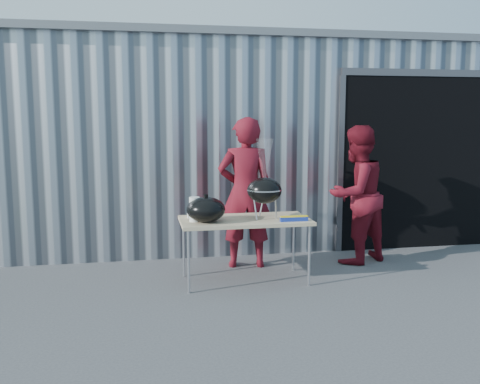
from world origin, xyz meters
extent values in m
plane|color=#444447|center=(0.00, 0.00, 0.00)|extent=(80.00, 80.00, 0.00)
cube|color=#B8BEC5|center=(0.80, 4.70, 1.50)|extent=(8.00, 6.00, 3.00)
cube|color=slate|center=(0.80, 4.70, 3.05)|extent=(8.20, 6.20, 0.10)
cube|color=black|center=(3.30, 2.27, 1.25)|extent=(2.40, 1.20, 2.50)
cube|color=#4C4C51|center=(3.30, 1.70, 2.55)|extent=(2.52, 0.08, 0.10)
cube|color=tan|center=(0.45, 0.54, 0.73)|extent=(1.50, 0.75, 0.04)
cylinder|color=silver|center=(-0.24, 0.22, 0.35)|extent=(0.03, 0.03, 0.71)
cylinder|color=silver|center=(1.14, 0.22, 0.35)|extent=(0.03, 0.03, 0.71)
cylinder|color=silver|center=(-0.24, 0.85, 0.35)|extent=(0.03, 0.03, 0.71)
cylinder|color=silver|center=(1.14, 0.85, 0.35)|extent=(0.03, 0.03, 0.71)
ellipsoid|color=black|center=(0.67, 0.51, 1.08)|extent=(0.40, 0.40, 0.30)
cylinder|color=silver|center=(0.67, 0.51, 1.09)|extent=(0.41, 0.41, 0.02)
cylinder|color=silver|center=(0.67, 0.51, 1.10)|extent=(0.39, 0.39, 0.01)
cylinder|color=silver|center=(0.67, 0.65, 0.87)|extent=(0.02, 0.02, 0.24)
cylinder|color=silver|center=(0.55, 0.44, 0.87)|extent=(0.02, 0.02, 0.24)
cylinder|color=silver|center=(0.79, 0.44, 0.87)|extent=(0.02, 0.02, 0.24)
cylinder|color=#BA7042|center=(0.55, 0.51, 1.12)|extent=(0.02, 0.14, 0.02)
cylinder|color=#BA7042|center=(0.57, 0.51, 1.12)|extent=(0.02, 0.14, 0.02)
cylinder|color=#BA7042|center=(0.60, 0.51, 1.12)|extent=(0.02, 0.14, 0.02)
cylinder|color=#BA7042|center=(0.63, 0.51, 1.12)|extent=(0.02, 0.14, 0.02)
cylinder|color=#BA7042|center=(0.66, 0.51, 1.12)|extent=(0.02, 0.14, 0.02)
cylinder|color=#BA7042|center=(0.69, 0.51, 1.12)|extent=(0.02, 0.14, 0.02)
cylinder|color=#BA7042|center=(0.71, 0.51, 1.12)|extent=(0.02, 0.14, 0.02)
cylinder|color=#BA7042|center=(0.74, 0.51, 1.12)|extent=(0.02, 0.14, 0.02)
cylinder|color=#BA7042|center=(0.77, 0.51, 1.12)|extent=(0.02, 0.14, 0.02)
cylinder|color=#BA7042|center=(0.80, 0.51, 1.12)|extent=(0.02, 0.14, 0.02)
cone|color=silver|center=(0.67, 0.51, 1.40)|extent=(0.20, 0.20, 0.55)
ellipsoid|color=black|center=(-0.02, 0.44, 0.89)|extent=(0.44, 0.44, 0.29)
cylinder|color=black|center=(-0.02, 0.44, 1.05)|extent=(0.05, 0.05, 0.03)
cylinder|color=white|center=(-0.15, 0.49, 0.89)|extent=(0.12, 0.12, 0.28)
cube|color=white|center=(-0.10, 0.72, 0.80)|extent=(0.20, 0.15, 0.10)
cube|color=navy|center=(0.97, 0.29, 0.78)|extent=(0.32, 0.06, 0.05)
cube|color=yellow|center=(0.97, 0.29, 0.81)|extent=(0.32, 0.06, 0.01)
imported|color=maroon|center=(0.58, 1.17, 0.96)|extent=(0.75, 0.54, 1.93)
imported|color=maroon|center=(2.06, 1.09, 0.91)|extent=(1.09, 1.00, 1.82)
camera|label=1|loc=(-0.76, -5.46, 1.93)|focal=40.00mm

